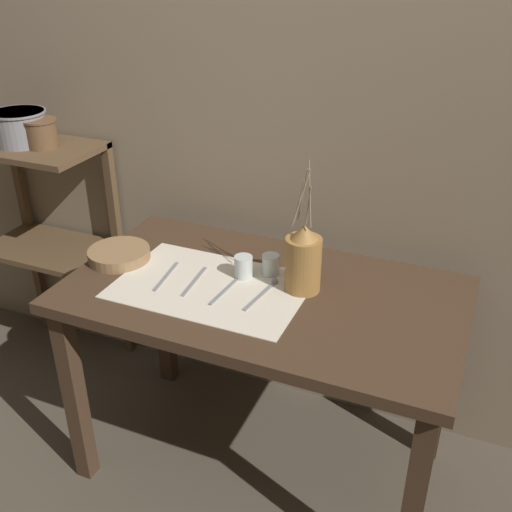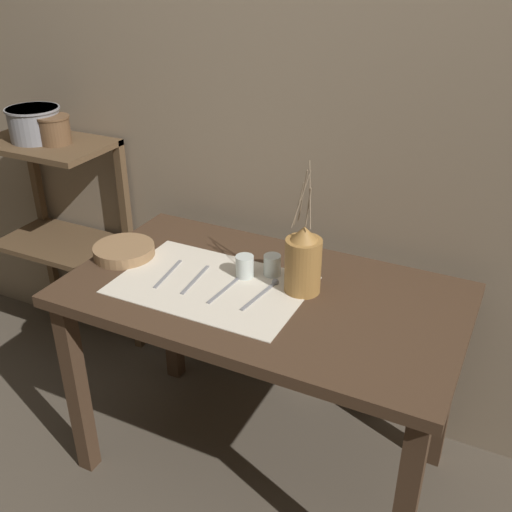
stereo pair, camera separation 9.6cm
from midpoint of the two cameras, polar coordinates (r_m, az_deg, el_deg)
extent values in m
plane|color=brown|center=(2.46, 1.75, -18.98)|extent=(12.00, 12.00, 0.00)
cube|color=gray|center=(2.20, 7.51, 12.06)|extent=(7.00, 0.06, 2.40)
cube|color=#422D1E|center=(1.97, 2.07, -3.77)|extent=(1.30, 0.73, 0.04)
cube|color=#422D1E|center=(2.27, -15.50, -12.18)|extent=(0.06, 0.06, 0.74)
cube|color=#422D1E|center=(2.65, -7.04, -4.78)|extent=(0.06, 0.06, 0.74)
cube|color=#422D1E|center=(2.33, 18.79, -11.58)|extent=(0.06, 0.06, 0.74)
cube|color=brown|center=(2.65, -18.44, 10.07)|extent=(0.55, 0.34, 0.02)
cube|color=brown|center=(2.81, -17.04, 1.13)|extent=(0.55, 0.34, 0.02)
cube|color=brown|center=(3.10, -18.59, 2.33)|extent=(0.04, 0.04, 1.05)
cube|color=brown|center=(2.79, -10.95, 0.40)|extent=(0.04, 0.04, 1.05)
cube|color=beige|center=(1.99, -2.87, -2.77)|extent=(0.62, 0.41, 0.00)
cylinder|color=olive|center=(1.92, 5.93, -0.95)|extent=(0.12, 0.12, 0.18)
cone|color=olive|center=(1.87, 6.11, 2.15)|extent=(0.09, 0.09, 0.05)
cylinder|color=#847056|center=(1.82, 5.61, 4.93)|extent=(0.04, 0.02, 0.15)
cylinder|color=#847056|center=(1.82, 5.99, 5.64)|extent=(0.04, 0.05, 0.19)
cylinder|color=#847056|center=(1.83, 6.51, 4.58)|extent=(0.01, 0.01, 0.13)
cylinder|color=#847056|center=(1.81, 5.83, 5.38)|extent=(0.04, 0.04, 0.18)
cylinder|color=#847056|center=(1.81, 6.69, 5.75)|extent=(0.03, 0.05, 0.20)
cylinder|color=#8E6B47|center=(2.20, -11.24, 0.47)|extent=(0.22, 0.22, 0.04)
cylinder|color=silver|center=(2.01, 0.29, -1.01)|extent=(0.06, 0.06, 0.08)
cylinder|color=silver|center=(2.02, 2.92, -0.89)|extent=(0.06, 0.06, 0.07)
cube|color=gray|center=(2.05, -7.04, -1.70)|extent=(0.04, 0.20, 0.00)
cube|color=gray|center=(2.01, -4.43, -2.26)|extent=(0.03, 0.20, 0.00)
cube|color=gray|center=(1.95, -1.55, -3.19)|extent=(0.03, 0.20, 0.00)
sphere|color=gray|center=(2.02, -0.08, -1.87)|extent=(0.02, 0.02, 0.02)
cube|color=gray|center=(1.92, 1.73, -3.85)|extent=(0.04, 0.20, 0.00)
sphere|color=gray|center=(1.99, 3.25, -2.52)|extent=(0.02, 0.02, 0.02)
cylinder|color=gray|center=(2.65, -19.35, 11.76)|extent=(0.21, 0.21, 0.13)
cylinder|color=gray|center=(2.64, -19.57, 13.06)|extent=(0.22, 0.22, 0.01)
cylinder|color=brown|center=(2.58, -17.63, 11.37)|extent=(0.13, 0.13, 0.11)
cylinder|color=brown|center=(2.57, -17.80, 12.48)|extent=(0.13, 0.13, 0.01)
camera|label=1|loc=(0.05, -88.55, 0.78)|focal=42.00mm
camera|label=2|loc=(0.05, 91.45, -0.78)|focal=42.00mm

